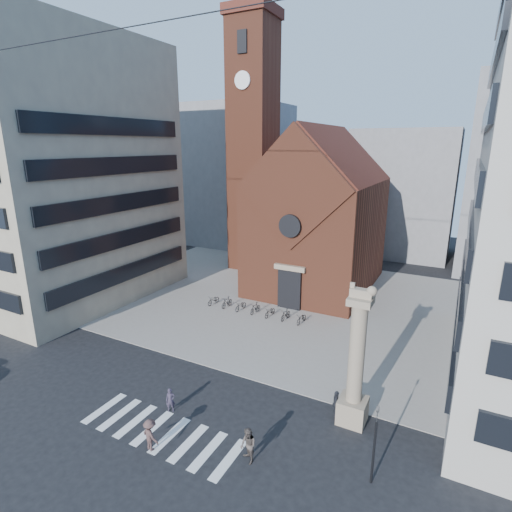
# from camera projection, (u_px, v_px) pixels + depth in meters

# --- Properties ---
(ground) EXTENTS (120.00, 120.00, 0.00)m
(ground) POSITION_uv_depth(u_px,v_px,m) (186.00, 400.00, 25.69)
(ground) COLOR black
(ground) RESTS_ON ground
(piazza) EXTENTS (46.00, 30.00, 0.05)m
(piazza) POSITION_uv_depth(u_px,v_px,m) (297.00, 301.00, 41.87)
(piazza) COLOR gray
(piazza) RESTS_ON ground
(zebra_crossing) EXTENTS (10.20, 3.20, 0.01)m
(zebra_crossing) POSITION_uv_depth(u_px,v_px,m) (161.00, 432.00, 22.89)
(zebra_crossing) COLOR white
(zebra_crossing) RESTS_ON ground
(church) EXTENTS (12.00, 16.65, 18.00)m
(church) POSITION_uv_depth(u_px,v_px,m) (319.00, 217.00, 44.87)
(church) COLOR brown
(church) RESTS_ON ground
(campanile) EXTENTS (5.50, 5.50, 31.20)m
(campanile) POSITION_uv_depth(u_px,v_px,m) (253.00, 146.00, 49.79)
(campanile) COLOR brown
(campanile) RESTS_ON ground
(building_left) EXTENTS (18.00, 20.00, 26.00)m
(building_left) POSITION_uv_depth(u_px,v_px,m) (53.00, 173.00, 41.48)
(building_left) COLOR tan
(building_left) RESTS_ON ground
(bg_block_left) EXTENTS (16.00, 14.00, 22.00)m
(bg_block_left) POSITION_uv_depth(u_px,v_px,m) (234.00, 175.00, 65.78)
(bg_block_left) COLOR gray
(bg_block_left) RESTS_ON ground
(bg_block_mid) EXTENTS (14.00, 12.00, 18.00)m
(bg_block_mid) POSITION_uv_depth(u_px,v_px,m) (403.00, 193.00, 58.92)
(bg_block_mid) COLOR gray
(bg_block_mid) RESTS_ON ground
(lion_column) EXTENTS (1.63, 1.60, 8.68)m
(lion_column) POSITION_uv_depth(u_px,v_px,m) (356.00, 370.00, 22.83)
(lion_column) COLOR gray
(lion_column) RESTS_ON ground
(traffic_light) EXTENTS (0.13, 0.16, 4.30)m
(traffic_light) POSITION_uv_depth(u_px,v_px,m) (375.00, 443.00, 18.84)
(traffic_light) COLOR black
(traffic_light) RESTS_ON ground
(pedestrian_0) EXTENTS (0.67, 0.62, 1.54)m
(pedestrian_0) POSITION_uv_depth(u_px,v_px,m) (170.00, 400.00, 24.46)
(pedestrian_0) COLOR #342C3E
(pedestrian_0) RESTS_ON ground
(pedestrian_1) EXTENTS (1.20, 1.15, 1.95)m
(pedestrian_1) POSITION_uv_depth(u_px,v_px,m) (248.00, 446.00, 20.48)
(pedestrian_1) COLOR #4D433E
(pedestrian_1) RESTS_ON ground
(pedestrian_2) EXTENTS (0.79, 1.08, 1.71)m
(pedestrian_2) POSITION_uv_depth(u_px,v_px,m) (336.00, 404.00, 23.98)
(pedestrian_2) COLOR #24252B
(pedestrian_2) RESTS_ON ground
(pedestrian_3) EXTENTS (1.30, 0.92, 1.83)m
(pedestrian_3) POSITION_uv_depth(u_px,v_px,m) (150.00, 435.00, 21.33)
(pedestrian_3) COLOR #4B3432
(pedestrian_3) RESTS_ON ground
(scooter_0) EXTENTS (0.79, 1.82, 0.93)m
(scooter_0) POSITION_uv_depth(u_px,v_px,m) (214.00, 300.00, 40.91)
(scooter_0) COLOR black
(scooter_0) RESTS_ON piazza
(scooter_1) EXTENTS (0.65, 1.76, 1.03)m
(scooter_1) POSITION_uv_depth(u_px,v_px,m) (227.00, 302.00, 40.17)
(scooter_1) COLOR black
(scooter_1) RESTS_ON piazza
(scooter_2) EXTENTS (0.79, 1.82, 0.93)m
(scooter_2) POSITION_uv_depth(u_px,v_px,m) (241.00, 306.00, 39.46)
(scooter_2) COLOR black
(scooter_2) RESTS_ON piazza
(scooter_3) EXTENTS (0.65, 1.76, 1.03)m
(scooter_3) POSITION_uv_depth(u_px,v_px,m) (255.00, 308.00, 38.73)
(scooter_3) COLOR black
(scooter_3) RESTS_ON piazza
(scooter_4) EXTENTS (0.79, 1.82, 0.93)m
(scooter_4) POSITION_uv_depth(u_px,v_px,m) (270.00, 312.00, 38.02)
(scooter_4) COLOR black
(scooter_4) RESTS_ON piazza
(scooter_5) EXTENTS (0.65, 1.76, 1.03)m
(scooter_5) POSITION_uv_depth(u_px,v_px,m) (286.00, 315.00, 37.28)
(scooter_5) COLOR black
(scooter_5) RESTS_ON piazza
(scooter_6) EXTENTS (0.79, 1.82, 0.93)m
(scooter_6) POSITION_uv_depth(u_px,v_px,m) (302.00, 318.00, 36.57)
(scooter_6) COLOR black
(scooter_6) RESTS_ON piazza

